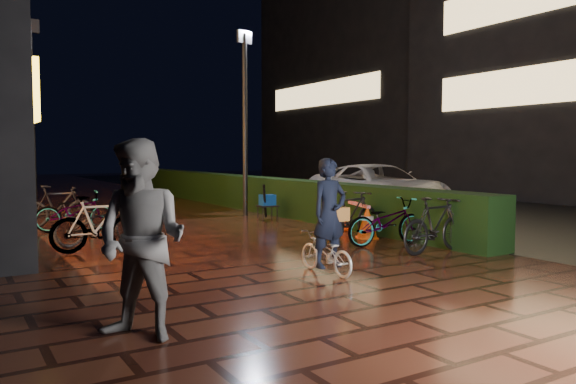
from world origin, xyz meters
TOP-DOWN VIEW (x-y plane):
  - ground at (0.00, 0.00)m, footprint 80.00×80.00m
  - asphalt_road at (9.00, 5.00)m, footprint 11.00×60.00m
  - hedge at (3.30, 8.00)m, footprint 0.70×20.00m
  - bystander_person at (-3.07, -3.06)m, footprint 1.11×1.13m
  - van at (6.14, 4.50)m, footprint 2.63×5.10m
  - far_buildings at (17.23, 9.61)m, footprint 9.08×31.00m
  - lamp_post_hedge at (2.38, 5.58)m, footprint 0.47×0.19m
  - lamp_post_sf at (-2.64, 7.83)m, footprint 0.49×0.15m
  - cyclist at (-0.02, -1.67)m, footprint 0.60×1.16m
  - traffic_barrier at (2.80, 1.22)m, footprint 0.89×1.64m
  - cart_assembly at (2.38, 4.36)m, footprint 0.54×0.51m
  - parked_bikes_storefront at (-2.28, 3.70)m, footprint 1.94×4.34m
  - parked_bikes_hedge at (2.38, -0.24)m, footprint 1.91×2.69m

SIDE VIEW (x-z plane):
  - ground at x=0.00m, z-range 0.00..0.00m
  - asphalt_road at x=9.00m, z-range 0.00..0.01m
  - traffic_barrier at x=2.80m, z-range 0.00..0.67m
  - parked_bikes_storefront at x=-2.28m, z-range -0.03..0.95m
  - parked_bikes_hedge at x=2.38m, z-range -0.02..0.95m
  - cart_assembly at x=2.38m, z-range 0.01..0.94m
  - hedge at x=3.30m, z-range 0.00..1.00m
  - cyclist at x=-0.02m, z-range -0.21..1.43m
  - van at x=6.14m, z-range 0.01..1.38m
  - bystander_person at x=-3.07m, z-range 0.00..1.84m
  - lamp_post_hedge at x=2.38m, z-range 0.25..5.22m
  - lamp_post_sf at x=-2.64m, z-range 0.26..5.39m
  - far_buildings at x=17.23m, z-range -0.53..13.47m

